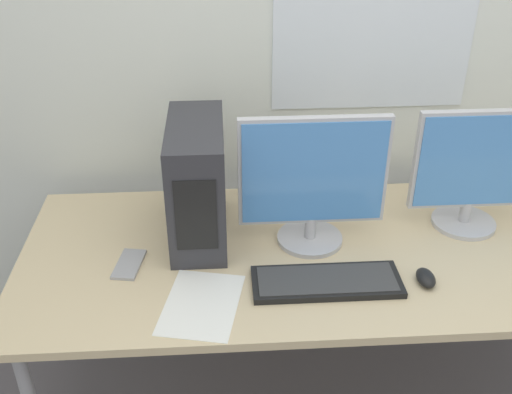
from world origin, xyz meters
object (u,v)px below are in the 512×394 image
pc_tower (197,182)px  monitor_main (313,181)px  cell_phone (129,264)px  monitor_right_near (474,170)px  keyboard (327,282)px  mouse (426,278)px

pc_tower → monitor_main: 0.38m
monitor_main → cell_phone: bearing=-170.3°
monitor_right_near → keyboard: 0.65m
pc_tower → keyboard: bearing=-38.7°
cell_phone → monitor_main: bearing=19.2°
monitor_main → cell_phone: monitor_main is taller
mouse → pc_tower: bearing=155.1°
keyboard → mouse: (0.30, -0.01, 0.01)m
monitor_main → keyboard: (0.02, -0.24, -0.22)m
pc_tower → mouse: pc_tower is taller
mouse → cell_phone: size_ratio=0.56×
mouse → keyboard: bearing=178.2°
keyboard → pc_tower: bearing=141.3°
cell_phone → mouse: bearing=0.5°
cell_phone → monitor_right_near: bearing=17.8°
pc_tower → cell_phone: 0.34m
monitor_right_near → cell_phone: bearing=-171.7°
monitor_main → mouse: monitor_main is taller
pc_tower → monitor_main: bearing=-11.2°
monitor_right_near → keyboard: bearing=-150.6°
mouse → cell_phone: 0.92m
monitor_right_near → monitor_main: bearing=-173.3°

